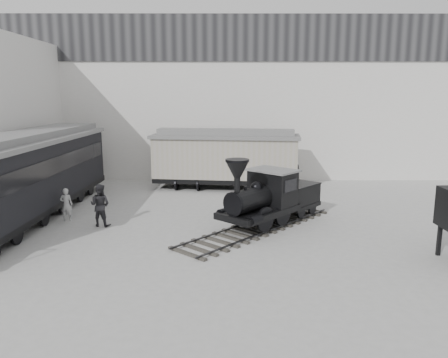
{
  "coord_description": "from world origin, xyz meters",
  "views": [
    {
      "loc": [
        -0.17,
        -15.94,
        5.87
      ],
      "look_at": [
        -0.11,
        3.95,
        2.0
      ],
      "focal_mm": 35.0,
      "sensor_mm": 36.0,
      "label": 1
    }
  ],
  "objects_px": {
    "locomotive": "(268,200)",
    "passenger_coach": "(32,174)",
    "boxcar": "(225,157)",
    "visitor_a": "(66,205)",
    "visitor_b": "(100,205)"
  },
  "relations": [
    {
      "from": "locomotive",
      "to": "passenger_coach",
      "type": "height_order",
      "value": "passenger_coach"
    },
    {
      "from": "passenger_coach",
      "to": "boxcar",
      "type": "bearing_deg",
      "value": 36.9
    },
    {
      "from": "locomotive",
      "to": "visitor_b",
      "type": "distance_m",
      "value": 7.58
    },
    {
      "from": "locomotive",
      "to": "boxcar",
      "type": "bearing_deg",
      "value": 145.65
    },
    {
      "from": "boxcar",
      "to": "passenger_coach",
      "type": "relative_size",
      "value": 0.65
    },
    {
      "from": "locomotive",
      "to": "visitor_b",
      "type": "bearing_deg",
      "value": -137.47
    },
    {
      "from": "passenger_coach",
      "to": "visitor_b",
      "type": "distance_m",
      "value": 4.13
    },
    {
      "from": "visitor_a",
      "to": "visitor_b",
      "type": "height_order",
      "value": "visitor_b"
    },
    {
      "from": "passenger_coach",
      "to": "visitor_a",
      "type": "bearing_deg",
      "value": -22.03
    },
    {
      "from": "passenger_coach",
      "to": "visitor_a",
      "type": "height_order",
      "value": "passenger_coach"
    },
    {
      "from": "locomotive",
      "to": "passenger_coach",
      "type": "distance_m",
      "value": 11.36
    },
    {
      "from": "boxcar",
      "to": "visitor_a",
      "type": "relative_size",
      "value": 5.98
    },
    {
      "from": "boxcar",
      "to": "visitor_b",
      "type": "distance_m",
      "value": 9.94
    },
    {
      "from": "locomotive",
      "to": "passenger_coach",
      "type": "bearing_deg",
      "value": -145.54
    },
    {
      "from": "locomotive",
      "to": "passenger_coach",
      "type": "relative_size",
      "value": 0.55
    }
  ]
}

